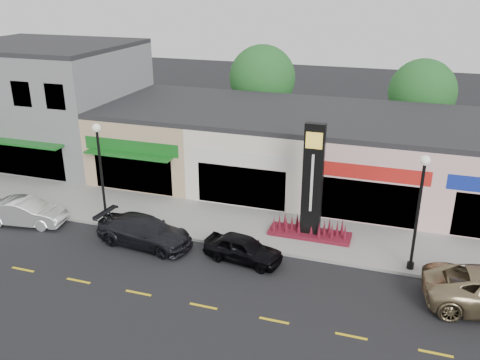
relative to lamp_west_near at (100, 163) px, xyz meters
The scene contains 15 objects.
ground 9.07m from the lamp_west_near, 17.35° to the right, with size 120.00×120.00×0.00m, color black.
sidewalk 8.89m from the lamp_west_near, 13.02° to the left, with size 52.00×4.30×0.15m, color gray.
curb 8.70m from the lamp_west_near, ahead, with size 52.00×0.20×0.15m, color gray.
building_grey_2story 13.45m from the lamp_west_near, 138.08° to the left, with size 12.00×10.95×8.30m.
shop_beige 9.04m from the lamp_west_near, 93.19° to the left, with size 7.00×10.85×4.80m.
shop_cream 11.13m from the lamp_west_near, 54.08° to the left, with size 7.00×10.01×4.80m.
shop_pink_w 16.25m from the lamp_west_near, 33.61° to the left, with size 7.00×10.01×4.80m.
tree_rear_west 17.55m from the lamp_west_near, 76.76° to the left, with size 5.20×5.20×7.83m.
tree_rear_mid 23.39m from the lamp_west_near, 46.74° to the left, with size 4.80×4.80×7.29m.
lamp_west_near is the anchor object (origin of this frame).
lamp_east_near 16.00m from the lamp_west_near, ahead, with size 0.44×0.44×5.47m.
pylon_sign 11.19m from the lamp_west_near, ahead, with size 4.20×1.30×6.00m.
car_white_van 5.13m from the lamp_west_near, 159.01° to the right, with size 4.37×1.52×1.44m, color white.
car_dark_sedan 4.52m from the lamp_west_near, 25.75° to the right, with size 5.02×2.04×1.46m, color black.
car_black_sedan 9.02m from the lamp_west_near, 10.25° to the right, with size 3.79×1.52×1.29m, color black.
Camera 1 is at (6.90, -19.09, 12.54)m, focal length 38.00 mm.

